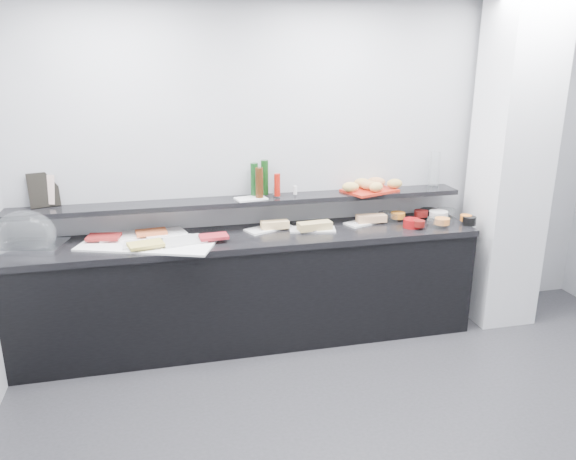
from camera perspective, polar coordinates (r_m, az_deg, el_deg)
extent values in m
cube|color=#A5A8AC|center=(4.71, 3.83, 6.41)|extent=(5.00, 0.02, 2.70)
cube|color=white|center=(5.05, 21.64, 5.98)|extent=(0.50, 0.50, 2.70)
cube|color=black|center=(4.55, -3.81, -6.22)|extent=(3.60, 0.60, 0.85)
cube|color=black|center=(4.39, -3.93, -0.83)|extent=(3.62, 0.62, 0.05)
cube|color=black|center=(4.48, -4.36, 2.96)|extent=(3.60, 0.25, 0.04)
cube|color=#B0B2B7|center=(4.46, -24.61, -1.53)|extent=(0.52, 0.41, 0.04)
ellipsoid|color=white|center=(4.41, -25.13, -0.36)|extent=(0.45, 0.32, 0.34)
cube|color=white|center=(4.29, -13.97, -1.28)|extent=(1.08, 0.78, 0.01)
cube|color=white|center=(4.46, -16.87, -0.61)|extent=(0.32, 0.24, 0.01)
cube|color=maroon|center=(4.42, -18.21, -0.67)|extent=(0.26, 0.19, 0.02)
cube|color=white|center=(4.45, -12.43, -0.30)|extent=(0.35, 0.28, 0.01)
cube|color=orange|center=(4.44, -13.71, -0.20)|extent=(0.24, 0.17, 0.02)
cube|color=white|center=(4.23, -14.49, -1.41)|extent=(0.28, 0.19, 0.01)
cube|color=#D5BF53|center=(4.16, -14.25, -1.42)|extent=(0.28, 0.21, 0.02)
cube|color=silver|center=(4.24, -10.63, -1.09)|extent=(0.36, 0.28, 0.01)
cube|color=maroon|center=(4.24, -7.56, -0.67)|extent=(0.22, 0.15, 0.02)
cube|color=white|center=(4.51, -2.00, 0.17)|extent=(0.41, 0.30, 0.01)
cube|color=#E5BA78|center=(4.48, -1.35, 0.55)|extent=(0.22, 0.09, 0.06)
cylinder|color=silver|center=(4.47, -1.97, 0.16)|extent=(0.14, 0.10, 0.01)
cube|color=silver|center=(4.49, 2.50, 0.05)|extent=(0.39, 0.23, 0.01)
cube|color=tan|center=(4.46, 2.73, 0.43)|extent=(0.28, 0.13, 0.06)
cylinder|color=#BABCC1|center=(4.45, 3.31, 0.04)|extent=(0.14, 0.09, 0.01)
cube|color=white|center=(4.72, 7.79, 0.79)|extent=(0.38, 0.27, 0.01)
cube|color=tan|center=(4.71, 8.46, 1.19)|extent=(0.25, 0.11, 0.06)
cylinder|color=silver|center=(4.66, 7.62, 0.74)|extent=(0.16, 0.04, 0.01)
cylinder|color=silver|center=(4.81, 10.13, 1.32)|extent=(0.23, 0.23, 0.07)
cylinder|color=orange|center=(4.83, 11.10, 1.48)|extent=(0.15, 0.15, 0.05)
cylinder|color=black|center=(4.99, 14.14, 1.66)|extent=(0.19, 0.19, 0.07)
cylinder|color=#560D0C|center=(4.93, 13.37, 1.67)|extent=(0.13, 0.13, 0.05)
cylinder|color=white|center=(5.04, 15.73, 1.68)|extent=(0.17, 0.17, 0.07)
cylinder|color=silver|center=(4.94, 15.03, 1.57)|extent=(0.17, 0.17, 0.05)
cylinder|color=maroon|center=(4.66, 12.46, 0.68)|extent=(0.18, 0.18, 0.07)
cylinder|color=#61100D|center=(4.63, 13.16, 0.65)|extent=(0.12, 0.12, 0.05)
cylinder|color=white|center=(4.74, 14.88, 0.75)|extent=(0.19, 0.19, 0.07)
cylinder|color=orange|center=(4.74, 15.39, 0.88)|extent=(0.14, 0.14, 0.05)
cylinder|color=black|center=(4.86, 17.94, 0.90)|extent=(0.13, 0.13, 0.07)
cylinder|color=orange|center=(4.89, 17.62, 1.18)|extent=(0.11, 0.11, 0.05)
cube|color=black|center=(4.57, -23.58, 3.76)|extent=(0.23, 0.13, 0.26)
cube|color=#DCAA9E|center=(4.59, -23.69, 3.80)|extent=(0.20, 0.11, 0.22)
cube|color=white|center=(4.45, -3.79, 3.21)|extent=(0.26, 0.19, 0.01)
cylinder|color=#103D15|center=(4.51, -3.44, 5.17)|extent=(0.07, 0.07, 0.26)
cylinder|color=#3D1E0B|center=(4.43, -2.93, 4.83)|extent=(0.06, 0.06, 0.24)
cylinder|color=#0F370F|center=(4.52, -2.38, 5.36)|extent=(0.07, 0.07, 0.28)
cylinder|color=#AD170C|center=(4.48, -1.10, 4.61)|extent=(0.06, 0.06, 0.18)
cylinder|color=silver|center=(4.54, -1.38, 4.06)|extent=(0.03, 0.03, 0.07)
cylinder|color=silver|center=(4.54, 0.73, 4.06)|extent=(0.03, 0.03, 0.07)
cube|color=#B22313|center=(4.74, 8.29, 3.99)|extent=(0.49, 0.42, 0.02)
ellipsoid|color=#BB8F47|center=(4.77, 7.51, 4.76)|extent=(0.15, 0.11, 0.08)
ellipsoid|color=#BC7947|center=(4.83, 8.94, 4.85)|extent=(0.18, 0.14, 0.08)
ellipsoid|color=gold|center=(4.62, 6.37, 4.37)|extent=(0.15, 0.11, 0.08)
ellipsoid|color=tan|center=(4.65, 8.94, 4.34)|extent=(0.15, 0.13, 0.08)
ellipsoid|color=#B89346|center=(4.80, 10.78, 4.66)|extent=(0.14, 0.10, 0.08)
ellipsoid|color=#B37D44|center=(4.71, 8.17, 4.54)|extent=(0.16, 0.13, 0.08)
cylinder|color=silver|center=(5.00, 14.65, 5.95)|extent=(0.11, 0.11, 0.30)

